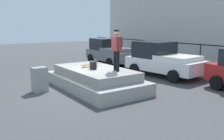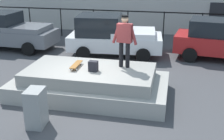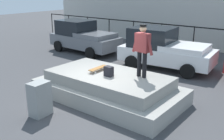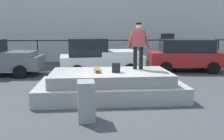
{
  "view_description": "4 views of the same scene",
  "coord_description": "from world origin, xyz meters",
  "px_view_note": "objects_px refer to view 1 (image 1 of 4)",
  "views": [
    {
      "loc": [
        9.22,
        -5.06,
        2.78
      ],
      "look_at": [
        -0.46,
        1.68,
        0.62
      ],
      "focal_mm": 39.14,
      "sensor_mm": 36.0,
      "label": 1
    },
    {
      "loc": [
        2.65,
        -8.09,
        4.11
      ],
      "look_at": [
        0.52,
        1.58,
        0.48
      ],
      "focal_mm": 46.76,
      "sensor_mm": 36.0,
      "label": 2
    },
    {
      "loc": [
        5.37,
        -6.22,
        3.71
      ],
      "look_at": [
        -0.48,
        1.28,
        0.72
      ],
      "focal_mm": 42.51,
      "sensor_mm": 36.0,
      "label": 3
    },
    {
      "loc": [
        -0.67,
        -8.19,
        2.43
      ],
      "look_at": [
        0.2,
        1.72,
        0.73
      ],
      "focal_mm": 40.02,
      "sensor_mm": 36.0,
      "label": 4
    }
  ],
  "objects_px": {
    "backpack": "(93,65)",
    "skateboarder": "(117,47)",
    "skateboard": "(90,65)",
    "utility_box": "(40,80)",
    "car_white_pickup_mid": "(162,59)",
    "car_grey_pickup_near": "(109,51)"
  },
  "relations": [
    {
      "from": "backpack",
      "to": "car_white_pickup_mid",
      "type": "distance_m",
      "value": 4.74
    },
    {
      "from": "skateboarder",
      "to": "utility_box",
      "type": "xyz_separation_m",
      "value": [
        -1.88,
        -2.65,
        -1.37
      ]
    },
    {
      "from": "backpack",
      "to": "skateboarder",
      "type": "bearing_deg",
      "value": -141.6
    },
    {
      "from": "car_grey_pickup_near",
      "to": "utility_box",
      "type": "bearing_deg",
      "value": -55.1
    },
    {
      "from": "skateboarder",
      "to": "utility_box",
      "type": "bearing_deg",
      "value": -125.45
    },
    {
      "from": "car_grey_pickup_near",
      "to": "skateboard",
      "type": "bearing_deg",
      "value": -41.62
    },
    {
      "from": "backpack",
      "to": "car_white_pickup_mid",
      "type": "bearing_deg",
      "value": -80.82
    },
    {
      "from": "skateboard",
      "to": "utility_box",
      "type": "distance_m",
      "value": 2.33
    },
    {
      "from": "utility_box",
      "to": "car_white_pickup_mid",
      "type": "bearing_deg",
      "value": 81.05
    },
    {
      "from": "skateboard",
      "to": "backpack",
      "type": "bearing_deg",
      "value": -18.35
    },
    {
      "from": "backpack",
      "to": "car_grey_pickup_near",
      "type": "distance_m",
      "value": 7.43
    },
    {
      "from": "backpack",
      "to": "utility_box",
      "type": "distance_m",
      "value": 2.34
    },
    {
      "from": "skateboard",
      "to": "utility_box",
      "type": "bearing_deg",
      "value": -99.17
    },
    {
      "from": "car_white_pickup_mid",
      "to": "utility_box",
      "type": "xyz_separation_m",
      "value": [
        -0.56,
        -6.76,
        -0.4
      ]
    },
    {
      "from": "skateboard",
      "to": "backpack",
      "type": "distance_m",
      "value": 0.68
    },
    {
      "from": "backpack",
      "to": "car_white_pickup_mid",
      "type": "height_order",
      "value": "car_white_pickup_mid"
    },
    {
      "from": "skateboarder",
      "to": "backpack",
      "type": "xyz_separation_m",
      "value": [
        -0.88,
        -0.61,
        -0.82
      ]
    },
    {
      "from": "skateboarder",
      "to": "backpack",
      "type": "relative_size",
      "value": 5.11
    },
    {
      "from": "skateboard",
      "to": "utility_box",
      "type": "height_order",
      "value": "utility_box"
    },
    {
      "from": "skateboard",
      "to": "car_white_pickup_mid",
      "type": "height_order",
      "value": "car_white_pickup_mid"
    },
    {
      "from": "skateboarder",
      "to": "utility_box",
      "type": "height_order",
      "value": "skateboarder"
    },
    {
      "from": "skateboarder",
      "to": "backpack",
      "type": "distance_m",
      "value": 1.35
    }
  ]
}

